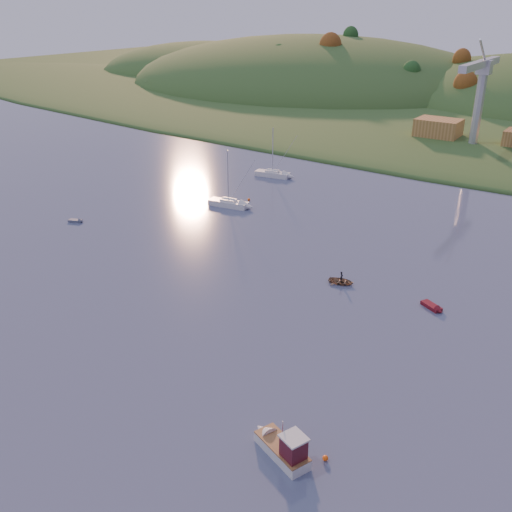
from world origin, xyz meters
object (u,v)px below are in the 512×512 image
Objects in this scene: grey_dinghy at (78,221)px; fishing_boat at (279,444)px; sailboat_far at (229,203)px; red_tender at (435,308)px; sailboat_near at (272,173)px; canoe at (341,281)px.

fishing_boat is at bearing -47.15° from grey_dinghy.
sailboat_far is 48.02m from red_tender.
grey_dinghy is at bearing -115.76° from sailboat_near.
fishing_boat is at bearing -66.61° from red_tender.
sailboat_near reaches higher than sailboat_far.
red_tender reaches higher than canoe.
fishing_boat is 0.64× the size of sailboat_near.
red_tender is (2.72, 31.85, -0.68)m from fishing_boat.
sailboat_far is 27.27m from grey_dinghy.
canoe is 48.87m from grey_dinghy.
sailboat_near is at bearing 30.12° from canoe.
fishing_boat is 64.62m from grey_dinghy.
fishing_boat is 64.28m from sailboat_far.
red_tender reaches higher than grey_dinghy.
sailboat_near is 3.08× the size of canoe.
sailboat_far reaches higher than canoe.
fishing_boat is 2.34× the size of grey_dinghy.
sailboat_near is at bearing 51.07° from grey_dinghy.
fishing_boat is at bearing -58.32° from sailboat_far.
red_tender is 61.82m from grey_dinghy.
fishing_boat is at bearing -65.91° from sailboat_near.
canoe is (36.21, -37.87, -0.34)m from sailboat_near.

